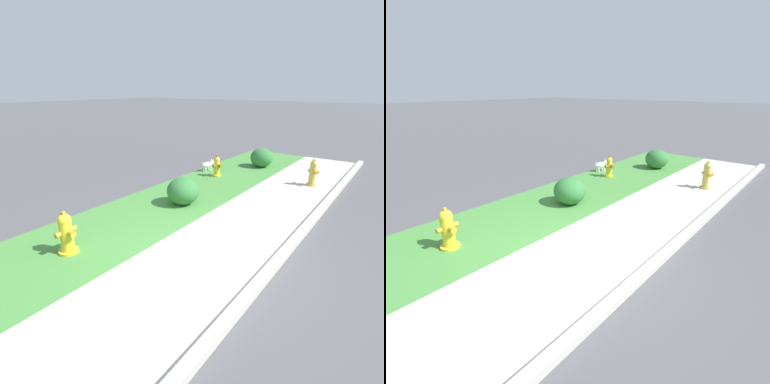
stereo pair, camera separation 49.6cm
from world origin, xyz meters
The scene contains 10 objects.
ground_plane centered at (0.00, 0.00, 0.00)m, with size 120.00×120.00×0.00m, color #515154.
sidewalk_pavement centered at (0.00, 0.00, 0.01)m, with size 18.00×1.99×0.01m, color #BCB7AD.
grass_verge centered at (0.00, 2.19, 0.00)m, with size 18.00×2.39×0.01m, color #47893D.
street_curb centered at (0.00, -1.07, 0.06)m, with size 18.00×0.16×0.12m, color #BCB7AD.
fire_hydrant_by_grass_verge centered at (-1.25, 2.02, 0.37)m, with size 0.40×0.38×0.78m.
fire_hydrant_near_corner centered at (4.37, 2.46, 0.33)m, with size 0.37×0.33×0.68m.
fire_hydrant_at_driveway centered at (5.16, -0.32, 0.38)m, with size 0.33×0.33×0.79m.
small_white_dog centered at (4.75, 3.05, 0.22)m, with size 0.54×0.27×0.39m.
shrub_bush_far_verge centered at (6.35, 1.79, 0.34)m, with size 0.80×0.80×0.68m.
shrub_bush_mid_verge centered at (1.77, 1.83, 0.34)m, with size 0.79×0.79×0.67m.
Camera 1 is at (-3.69, -2.45, 2.74)m, focal length 28.00 mm.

